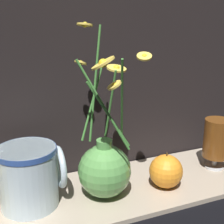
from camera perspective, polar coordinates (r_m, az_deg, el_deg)
The scene contains 6 objects.
ground_plane at distance 0.81m, azimuth 0.72°, elevation -14.55°, with size 6.00×6.00×0.00m, color black.
shelf at distance 0.80m, azimuth 0.72°, elevation -14.18°, with size 0.82×0.25×0.01m.
vase_with_flowers at distance 0.74m, azimuth -1.36°, elevation -10.09°, with size 0.17×0.21×0.40m.
ceramic_pitcher at distance 0.73m, azimuth -14.89°, elevation -10.92°, with size 0.16×0.13×0.15m.
tea_glass at distance 0.91m, azimuth 18.68°, elevation -4.78°, with size 0.07×0.07×0.14m.
orange_fruit at distance 0.80m, azimuth 9.83°, elevation -10.62°, with size 0.08×0.08×0.09m.
Camera 1 is at (-0.27, -0.63, 0.42)m, focal length 50.00 mm.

